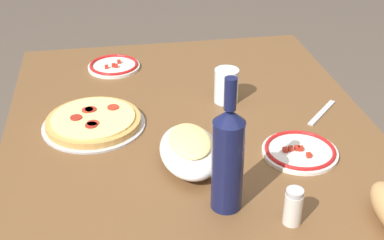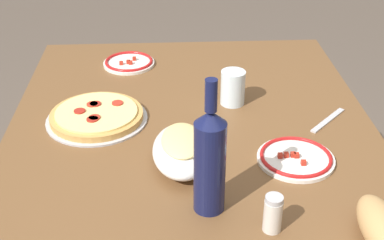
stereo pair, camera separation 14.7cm
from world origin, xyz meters
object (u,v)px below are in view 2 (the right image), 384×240
baked_pasta_dish (182,149)px  side_plate_far (296,158)px  water_glass (233,88)px  spice_shaker (273,214)px  pepperoni_pizza (97,116)px  bread_loaf (382,228)px  side_plate_near (129,62)px  dining_table (192,163)px  wine_bottle (210,159)px

baked_pasta_dish → side_plate_far: bearing=88.1°
water_glass → spice_shaker: bearing=1.7°
pepperoni_pizza → baked_pasta_dish: bearing=46.9°
spice_shaker → bread_loaf: bearing=76.7°
side_plate_near → spice_shaker: bearing=21.8°
baked_pasta_dish → water_glass: 0.35m
dining_table → pepperoni_pizza: size_ratio=4.45×
bread_loaf → spice_shaker: size_ratio=2.29×
pepperoni_pizza → spice_shaker: spice_shaker is taller
dining_table → side_plate_far: (0.17, 0.26, 0.12)m
wine_bottle → baked_pasta_dish: bearing=-163.7°
side_plate_near → water_glass: bearing=47.6°
baked_pasta_dish → side_plate_near: bearing=-164.7°
water_glass → wine_bottle: bearing=-12.8°
pepperoni_pizza → spice_shaker: bearing=40.9°
water_glass → bread_loaf: water_glass is taller
pepperoni_pizza → spice_shaker: 0.64m
dining_table → bread_loaf: bread_loaf is taller
baked_pasta_dish → side_plate_near: size_ratio=1.34×
wine_bottle → bread_loaf: bearing=69.2°
side_plate_near → spice_shaker: size_ratio=2.05×
dining_table → pepperoni_pizza: pepperoni_pizza is taller
side_plate_far → spice_shaker: 0.27m
spice_shaker → dining_table: bearing=-160.6°
pepperoni_pizza → bread_loaf: size_ratio=1.46×
bread_loaf → baked_pasta_dish: bearing=-128.2°
bread_loaf → spice_shaker: (-0.05, -0.21, 0.01)m
side_plate_near → side_plate_far: bearing=36.4°
wine_bottle → bread_loaf: size_ratio=1.60×
wine_bottle → water_glass: bearing=167.2°
dining_table → side_plate_far: 0.33m
water_glass → bread_loaf: 0.66m
dining_table → baked_pasta_dish: size_ratio=5.38×
side_plate_far → bread_loaf: size_ratio=0.99×
dining_table → bread_loaf: (0.47, 0.36, 0.15)m
water_glass → bread_loaf: (0.62, 0.23, -0.01)m
pepperoni_pizza → wine_bottle: (0.40, 0.29, 0.12)m
baked_pasta_dish → bread_loaf: (0.31, 0.40, -0.00)m
pepperoni_pizza → baked_pasta_dish: (0.22, 0.24, 0.03)m
wine_bottle → water_glass: (-0.49, 0.11, -0.08)m
baked_pasta_dish → side_plate_far: size_ratio=1.22×
wine_bottle → spice_shaker: 0.17m
wine_bottle → water_glass: wine_bottle is taller
side_plate_far → spice_shaker: size_ratio=2.27×
side_plate_far → bread_loaf: 0.32m
pepperoni_pizza → bread_loaf: 0.83m
baked_pasta_dish → side_plate_near: 0.63m
dining_table → side_plate_near: (-0.45, -0.20, 0.12)m
pepperoni_pizza → wine_bottle: bearing=35.8°
baked_pasta_dish → wine_bottle: size_ratio=0.75×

